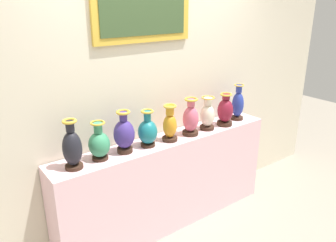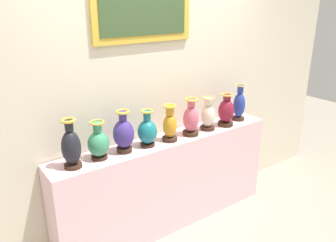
{
  "view_description": "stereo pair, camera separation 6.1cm",
  "coord_description": "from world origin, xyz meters",
  "px_view_note": "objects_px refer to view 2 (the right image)",
  "views": [
    {
      "loc": [
        -1.75,
        -2.35,
        2.19
      ],
      "look_at": [
        0.0,
        0.0,
        1.12
      ],
      "focal_mm": 36.09,
      "sensor_mm": 36.0,
      "label": 1
    },
    {
      "loc": [
        -1.7,
        -2.38,
        2.19
      ],
      "look_at": [
        0.0,
        0.0,
        1.12
      ],
      "focal_mm": 36.09,
      "sensor_mm": 36.0,
      "label": 2
    }
  ],
  "objects_px": {
    "vase_teal": "(147,131)",
    "vase_amber": "(170,125)",
    "vase_onyx": "(71,147)",
    "vase_burgundy": "(226,111)",
    "vase_ivory": "(208,115)",
    "vase_jade": "(98,143)",
    "vase_rose": "(191,119)",
    "vase_cobalt": "(239,105)",
    "vase_indigo": "(124,134)"
  },
  "relations": [
    {
      "from": "vase_jade",
      "to": "vase_teal",
      "type": "xyz_separation_m",
      "value": [
        0.46,
        -0.01,
        0.0
      ]
    },
    {
      "from": "vase_onyx",
      "to": "vase_ivory",
      "type": "height_order",
      "value": "vase_onyx"
    },
    {
      "from": "vase_amber",
      "to": "vase_rose",
      "type": "height_order",
      "value": "vase_rose"
    },
    {
      "from": "vase_amber",
      "to": "vase_indigo",
      "type": "bearing_deg",
      "value": 176.46
    },
    {
      "from": "vase_indigo",
      "to": "vase_onyx",
      "type": "bearing_deg",
      "value": -177.73
    },
    {
      "from": "vase_jade",
      "to": "vase_amber",
      "type": "bearing_deg",
      "value": -2.55
    },
    {
      "from": "vase_amber",
      "to": "vase_teal",
      "type": "bearing_deg",
      "value": 175.85
    },
    {
      "from": "vase_teal",
      "to": "vase_amber",
      "type": "relative_size",
      "value": 0.98
    },
    {
      "from": "vase_rose",
      "to": "vase_onyx",
      "type": "bearing_deg",
      "value": 179.34
    },
    {
      "from": "vase_teal",
      "to": "vase_burgundy",
      "type": "xyz_separation_m",
      "value": [
        0.93,
        -0.03,
        0.01
      ]
    },
    {
      "from": "vase_onyx",
      "to": "vase_cobalt",
      "type": "relative_size",
      "value": 1.03
    },
    {
      "from": "vase_onyx",
      "to": "vase_indigo",
      "type": "distance_m",
      "value": 0.46
    },
    {
      "from": "vase_ivory",
      "to": "vase_burgundy",
      "type": "bearing_deg",
      "value": -6.39
    },
    {
      "from": "vase_onyx",
      "to": "vase_cobalt",
      "type": "bearing_deg",
      "value": 0.53
    },
    {
      "from": "vase_teal",
      "to": "vase_ivory",
      "type": "distance_m",
      "value": 0.71
    },
    {
      "from": "vase_amber",
      "to": "vase_rose",
      "type": "xyz_separation_m",
      "value": [
        0.25,
        -0.0,
        0.01
      ]
    },
    {
      "from": "vase_cobalt",
      "to": "vase_burgundy",
      "type": "bearing_deg",
      "value": -169.21
    },
    {
      "from": "vase_jade",
      "to": "vase_rose",
      "type": "bearing_deg",
      "value": -2.08
    },
    {
      "from": "vase_onyx",
      "to": "vase_rose",
      "type": "height_order",
      "value": "vase_onyx"
    },
    {
      "from": "vase_amber",
      "to": "vase_burgundy",
      "type": "relative_size",
      "value": 1.02
    },
    {
      "from": "vase_amber",
      "to": "vase_onyx",
      "type": "bearing_deg",
      "value": 179.37
    },
    {
      "from": "vase_onyx",
      "to": "vase_teal",
      "type": "relative_size",
      "value": 1.19
    },
    {
      "from": "vase_burgundy",
      "to": "vase_onyx",
      "type": "bearing_deg",
      "value": 179.01
    },
    {
      "from": "vase_burgundy",
      "to": "vase_cobalt",
      "type": "height_order",
      "value": "vase_cobalt"
    },
    {
      "from": "vase_amber",
      "to": "vase_cobalt",
      "type": "distance_m",
      "value": 0.94
    },
    {
      "from": "vase_amber",
      "to": "vase_jade",
      "type": "bearing_deg",
      "value": 177.45
    },
    {
      "from": "vase_amber",
      "to": "vase_ivory",
      "type": "height_order",
      "value": "vase_amber"
    },
    {
      "from": "vase_jade",
      "to": "vase_amber",
      "type": "height_order",
      "value": "vase_amber"
    },
    {
      "from": "vase_teal",
      "to": "vase_amber",
      "type": "height_order",
      "value": "vase_amber"
    },
    {
      "from": "vase_burgundy",
      "to": "vase_jade",
      "type": "bearing_deg",
      "value": 178.0
    },
    {
      "from": "vase_jade",
      "to": "vase_burgundy",
      "type": "height_order",
      "value": "vase_burgundy"
    },
    {
      "from": "vase_onyx",
      "to": "vase_ivory",
      "type": "relative_size",
      "value": 1.2
    },
    {
      "from": "vase_ivory",
      "to": "vase_cobalt",
      "type": "xyz_separation_m",
      "value": [
        0.46,
        0.02,
        0.02
      ]
    },
    {
      "from": "vase_jade",
      "to": "vase_rose",
      "type": "relative_size",
      "value": 0.89
    },
    {
      "from": "vase_onyx",
      "to": "vase_ivory",
      "type": "distance_m",
      "value": 1.4
    },
    {
      "from": "vase_teal",
      "to": "vase_indigo",
      "type": "bearing_deg",
      "value": 177.09
    },
    {
      "from": "vase_ivory",
      "to": "vase_rose",
      "type": "bearing_deg",
      "value": -177.33
    },
    {
      "from": "vase_indigo",
      "to": "vase_teal",
      "type": "height_order",
      "value": "vase_indigo"
    },
    {
      "from": "vase_indigo",
      "to": "vase_amber",
      "type": "height_order",
      "value": "vase_indigo"
    },
    {
      "from": "vase_jade",
      "to": "vase_teal",
      "type": "bearing_deg",
      "value": -1.74
    },
    {
      "from": "vase_indigo",
      "to": "vase_burgundy",
      "type": "xyz_separation_m",
      "value": [
        1.16,
        -0.05,
        -0.01
      ]
    },
    {
      "from": "vase_teal",
      "to": "vase_burgundy",
      "type": "height_order",
      "value": "vase_burgundy"
    },
    {
      "from": "vase_rose",
      "to": "vase_teal",
      "type": "bearing_deg",
      "value": 177.58
    },
    {
      "from": "vase_onyx",
      "to": "vase_burgundy",
      "type": "distance_m",
      "value": 1.63
    },
    {
      "from": "vase_burgundy",
      "to": "vase_cobalt",
      "type": "relative_size",
      "value": 0.88
    },
    {
      "from": "vase_jade",
      "to": "vase_teal",
      "type": "height_order",
      "value": "vase_teal"
    },
    {
      "from": "vase_onyx",
      "to": "vase_indigo",
      "type": "bearing_deg",
      "value": 2.27
    },
    {
      "from": "vase_amber",
      "to": "vase_rose",
      "type": "relative_size",
      "value": 0.95
    },
    {
      "from": "vase_indigo",
      "to": "vase_ivory",
      "type": "xyz_separation_m",
      "value": [
        0.94,
        -0.02,
        -0.02
      ]
    },
    {
      "from": "vase_jade",
      "to": "vase_rose",
      "type": "distance_m",
      "value": 0.94
    }
  ]
}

